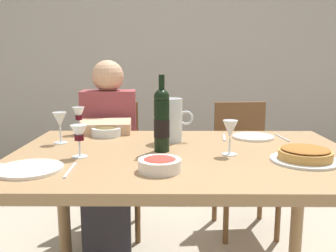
{
  "coord_description": "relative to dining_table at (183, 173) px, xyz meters",
  "views": [
    {
      "loc": [
        -0.06,
        -1.55,
        1.16
      ],
      "look_at": [
        -0.07,
        0.05,
        0.87
      ],
      "focal_mm": 38.96,
      "sensor_mm": 36.0,
      "label": 1
    }
  ],
  "objects": [
    {
      "name": "back_wall",
      "position": [
        0.0,
        2.51,
        0.73
      ],
      "size": [
        8.0,
        0.1,
        2.8
      ],
      "primitive_type": "cube",
      "color": "#B2ADA3",
      "rests_on": "ground"
    },
    {
      "name": "wine_glass_right_diner",
      "position": [
        -0.44,
        -0.07,
        0.19
      ],
      "size": [
        0.07,
        0.07,
        0.14
      ],
      "color": "silver",
      "rests_on": "dining_table"
    },
    {
      "name": "chair_right",
      "position": [
        0.44,
        0.89,
        -0.17
      ],
      "size": [
        0.43,
        0.43,
        0.87
      ],
      "rotation": [
        0.0,
        0.0,
        3.23
      ],
      "color": "brown",
      "rests_on": "ground"
    },
    {
      "name": "wine_glass_centre",
      "position": [
        -0.59,
        0.18,
        0.2
      ],
      "size": [
        0.07,
        0.07,
        0.15
      ],
      "color": "silver",
      "rests_on": "dining_table"
    },
    {
      "name": "chair_left",
      "position": [
        -0.46,
        0.87,
        -0.17
      ],
      "size": [
        0.43,
        0.43,
        0.87
      ],
      "rotation": [
        0.0,
        0.0,
        3.22
      ],
      "color": "brown",
      "rests_on": "ground"
    },
    {
      "name": "wine_glass_spare",
      "position": [
        -0.56,
        0.41,
        0.2
      ],
      "size": [
        0.07,
        0.07,
        0.15
      ],
      "color": "silver",
      "rests_on": "dining_table"
    },
    {
      "name": "salad_bowl",
      "position": [
        -0.1,
        -0.27,
        0.12
      ],
      "size": [
        0.16,
        0.16,
        0.05
      ],
      "color": "white",
      "rests_on": "dining_table"
    },
    {
      "name": "fork_left_setting",
      "position": [
        0.22,
        0.31,
        0.09
      ],
      "size": [
        0.03,
        0.16,
        0.0
      ],
      "primitive_type": "cube",
      "rotation": [
        0.0,
        0.0,
        1.46
      ],
      "color": "silver",
      "rests_on": "dining_table"
    },
    {
      "name": "wine_glass_left_diner",
      "position": [
        0.2,
        -0.03,
        0.2
      ],
      "size": [
        0.06,
        0.06,
        0.15
      ],
      "color": "silver",
      "rests_on": "dining_table"
    },
    {
      "name": "dining_table",
      "position": [
        0.0,
        0.0,
        0.0
      ],
      "size": [
        1.5,
        1.0,
        0.76
      ],
      "color": "#9E7A51",
      "rests_on": "ground"
    },
    {
      "name": "diner_left",
      "position": [
        -0.44,
        0.64,
        -0.05
      ],
      "size": [
        0.36,
        0.52,
        1.16
      ],
      "rotation": [
        0.0,
        0.0,
        3.22
      ],
      "color": "#8E3D42",
      "rests_on": "ground"
    },
    {
      "name": "dinner_plate_left_setting",
      "position": [
        0.37,
        0.31,
        0.1
      ],
      "size": [
        0.21,
        0.21,
        0.01
      ],
      "primitive_type": "cylinder",
      "color": "white",
      "rests_on": "dining_table"
    },
    {
      "name": "dinner_plate_right_setting",
      "position": [
        -0.57,
        -0.26,
        0.1
      ],
      "size": [
        0.24,
        0.24,
        0.01
      ],
      "primitive_type": "cylinder",
      "color": "white",
      "rests_on": "dining_table"
    },
    {
      "name": "knife_left_setting",
      "position": [
        0.52,
        0.31,
        0.09
      ],
      "size": [
        0.03,
        0.18,
        0.0
      ],
      "primitive_type": "cube",
      "rotation": [
        0.0,
        0.0,
        1.66
      ],
      "color": "silver",
      "rests_on": "dining_table"
    },
    {
      "name": "knife_right_setting",
      "position": [
        -0.42,
        -0.26,
        0.09
      ],
      "size": [
        0.02,
        0.18,
        0.0
      ],
      "primitive_type": "cube",
      "rotation": [
        0.0,
        0.0,
        1.61
      ],
      "color": "silver",
      "rests_on": "dining_table"
    },
    {
      "name": "olive_bowl",
      "position": [
        -0.4,
        0.36,
        0.12
      ],
      "size": [
        0.16,
        0.16,
        0.05
      ],
      "color": "silver",
      "rests_on": "dining_table"
    },
    {
      "name": "wine_bottle",
      "position": [
        -0.1,
        0.03,
        0.23
      ],
      "size": [
        0.07,
        0.07,
        0.34
      ],
      "color": "black",
      "rests_on": "dining_table"
    },
    {
      "name": "water_pitcher",
      "position": [
        -0.05,
        0.23,
        0.19
      ],
      "size": [
        0.17,
        0.12,
        0.21
      ],
      "color": "silver",
      "rests_on": "dining_table"
    },
    {
      "name": "baked_tart",
      "position": [
        0.48,
        -0.14,
        0.12
      ],
      "size": [
        0.27,
        0.27,
        0.06
      ],
      "color": "silver",
      "rests_on": "dining_table"
    }
  ]
}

